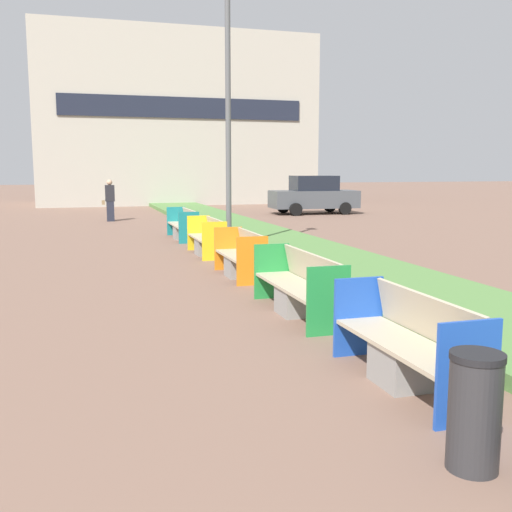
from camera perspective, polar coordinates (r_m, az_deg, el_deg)
name	(u,v)px	position (r m, az deg, el deg)	size (l,w,h in m)	color
planter_grass_strip	(398,288)	(11.02, 13.34, -2.98)	(2.80, 120.00, 0.18)	#568442
building_backdrop	(175,121)	(39.65, -7.70, 12.61)	(16.99, 6.99, 10.41)	#B2AD9E
bench_blue_frame	(407,350)	(6.39, 14.20, -8.67)	(0.65, 2.13, 0.94)	gray
bench_green_frame	(299,290)	(9.14, 4.12, -3.24)	(0.65, 2.46, 0.94)	gray
bench_orange_frame	(241,259)	(12.27, -1.43, -0.32)	(0.65, 1.93, 0.94)	gray
bench_yellow_frame	(208,241)	(15.45, -4.63, 1.46)	(0.65, 2.02, 0.94)	gray
bench_teal_frame	(184,227)	(19.01, -6.91, 2.75)	(0.65, 2.42, 0.94)	gray
litter_bin	(475,411)	(4.80, 20.09, -13.72)	(0.40, 0.40, 0.89)	#2D2D30
street_lamp_post	(228,93)	(15.77, -2.68, 15.28)	(0.24, 0.44, 7.47)	#56595B
pedestrian_walking	(110,200)	(25.92, -13.75, 5.20)	(0.53, 0.24, 1.75)	#232633
parked_car_distant	(314,195)	(29.48, 5.52, 5.79)	(4.29, 2.00, 1.86)	#474C51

